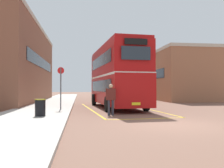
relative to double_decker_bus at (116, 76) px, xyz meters
name	(u,v)px	position (x,y,z in m)	size (l,w,h in m)	color
ground_plane	(119,103)	(1.10, 5.26, -2.51)	(135.60, 135.60, 0.00)	brown
sidewalk_left	(55,102)	(-5.40, 7.66, -2.44)	(4.00, 57.60, 0.14)	#B2ADA3
brick_building_left	(9,64)	(-10.47, 8.71, 1.58)	(7.06, 20.69, 8.17)	brown
depot_building_right	(171,77)	(9.84, 14.31, 0.63)	(6.61, 17.65, 6.28)	#9E6647
double_decker_bus	(116,76)	(0.00, 0.00, 0.00)	(3.52, 10.26, 4.75)	black
single_deck_bus	(131,87)	(5.08, 18.96, -0.87)	(3.11, 9.81, 3.02)	black
pedestrian_boarding	(111,97)	(-1.09, -5.30, -1.47)	(0.59, 0.31, 1.78)	#2D2D38
litter_bin	(40,108)	(-4.80, -6.38, -1.94)	(0.55, 0.55, 0.86)	black
bus_stop_sign	(61,84)	(-4.08, -2.55, -0.70)	(0.44, 0.08, 2.79)	#4C4C51
bay_marking_yellow	(121,110)	(0.08, -1.91, -2.51)	(5.29, 12.44, 0.01)	gold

